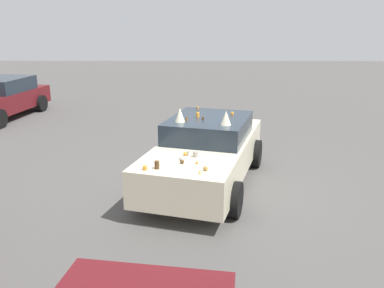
# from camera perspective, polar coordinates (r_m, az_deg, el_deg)

# --- Properties ---
(ground_plane) EXTENTS (60.00, 60.00, 0.00)m
(ground_plane) POSITION_cam_1_polar(r_m,az_deg,el_deg) (8.97, 1.93, -5.52)
(ground_plane) COLOR #514F4C
(art_car_decorated) EXTENTS (4.82, 2.91, 1.72)m
(art_car_decorated) POSITION_cam_1_polar(r_m,az_deg,el_deg) (8.76, 2.04, -1.00)
(art_car_decorated) COLOR beige
(art_car_decorated) RESTS_ON ground
(parked_sedan_row_back_far) EXTENTS (4.64, 2.48, 1.44)m
(parked_sedan_row_back_far) POSITION_cam_1_polar(r_m,az_deg,el_deg) (16.61, -25.44, 5.84)
(parked_sedan_row_back_far) COLOR #5B1419
(parked_sedan_row_back_far) RESTS_ON ground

